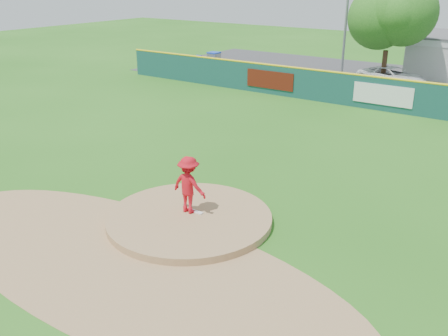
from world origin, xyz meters
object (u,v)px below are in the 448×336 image
Objects in this scene: pitcher at (189,185)px; playground_slide at (213,60)px; deciduous_tree at (389,22)px; van at (392,77)px.

pitcher is 0.76× the size of playground_slide.
pitcher reaches higher than playground_slide.
deciduous_tree reaches higher than playground_slide.
van is at bearing 15.40° from deciduous_tree.
deciduous_tree reaches higher than van.
pitcher reaches higher than van.
van reaches higher than playground_slide.
pitcher is 0.27× the size of deciduous_tree.
van is 1.98× the size of playground_slide.
pitcher is at bearing -85.77° from deciduous_tree.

